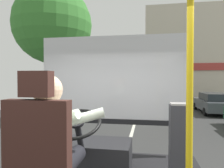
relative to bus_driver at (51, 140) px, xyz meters
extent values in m
cube|color=#343434|center=(0.19, 9.06, -1.56)|extent=(18.00, 44.00, 0.05)
cube|color=silver|center=(0.19, 9.06, -1.53)|extent=(0.12, 39.60, 0.00)
cube|color=#381E19|center=(0.00, -0.22, 0.02)|extent=(0.48, 0.10, 0.66)
cube|color=#381E19|center=(0.00, -0.22, 0.46)|extent=(0.22, 0.10, 0.18)
cylinder|color=black|center=(0.09, 0.13, -0.23)|extent=(0.16, 0.51, 0.16)
cylinder|color=black|center=(-0.09, 0.13, -0.23)|extent=(0.16, 0.51, 0.16)
cylinder|color=silver|center=(0.00, -0.06, 0.00)|extent=(0.35, 0.35, 0.62)
cube|color=#70934C|center=(0.00, 0.12, 0.07)|extent=(0.06, 0.01, 0.38)
sphere|color=beige|center=(0.00, -0.06, 0.41)|extent=(0.23, 0.23, 0.23)
cylinder|color=silver|center=(0.10, 0.21, 0.12)|extent=(0.59, 0.23, 0.24)
cylinder|color=silver|center=(-0.10, 0.21, 0.12)|extent=(0.59, 0.23, 0.24)
cube|color=black|center=(0.00, 1.08, -0.53)|extent=(1.10, 0.56, 0.40)
cylinder|color=black|center=(0.00, 0.71, -0.20)|extent=(0.07, 0.26, 0.45)
torus|color=black|center=(0.00, 0.61, 0.01)|extent=(0.54, 0.50, 0.26)
cylinder|color=black|center=(0.00, 0.61, 0.01)|extent=(0.15, 0.15, 0.09)
cylinder|color=gold|center=(1.03, -0.11, 0.23)|extent=(0.04, 0.04, 1.91)
cube|color=#333338|center=(1.11, 0.90, -0.27)|extent=(0.20, 0.20, 0.93)
cube|color=#9E9993|center=(1.11, 0.90, 0.21)|extent=(0.18, 0.18, 0.02)
cube|color=silver|center=(0.19, 1.88, 0.52)|extent=(2.50, 0.01, 1.40)
cube|color=black|center=(0.19, 1.88, -0.22)|extent=(2.50, 0.08, 0.08)
cylinder|color=#4C3828|center=(-3.58, 7.46, 0.15)|extent=(0.26, 0.26, 3.38)
sphere|color=#35772D|center=(-3.58, 7.46, 3.01)|extent=(3.59, 3.59, 3.59)
cube|color=#BCB29E|center=(6.26, 19.34, 2.72)|extent=(11.39, 4.90, 8.51)
cube|color=#9E332D|center=(6.26, 16.83, 1.54)|extent=(10.94, 0.12, 0.60)
cube|color=#474C51|center=(4.74, 11.75, -1.03)|extent=(1.75, 3.81, 0.55)
cube|color=#282D33|center=(4.74, 11.52, -0.55)|extent=(1.44, 2.10, 0.42)
cylinder|color=black|center=(5.58, 12.93, -1.31)|extent=(0.14, 0.45, 0.45)
cylinder|color=black|center=(3.91, 12.93, -1.31)|extent=(0.14, 0.45, 0.45)
cylinder|color=black|center=(3.91, 10.56, -1.31)|extent=(0.14, 0.45, 0.45)
camera|label=1|loc=(0.76, -1.54, 0.49)|focal=33.08mm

